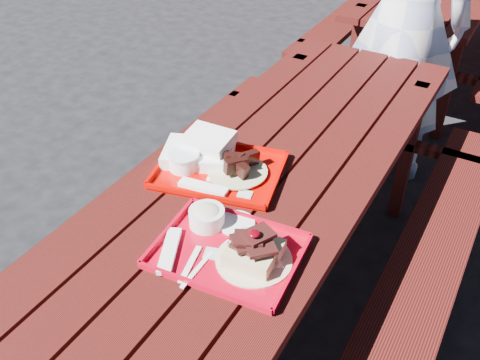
{
  "coord_description": "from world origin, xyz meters",
  "views": [
    {
      "loc": [
        0.68,
        -1.33,
        1.83
      ],
      "look_at": [
        0.0,
        -0.15,
        0.82
      ],
      "focal_mm": 40.0,
      "sensor_mm": 36.0,
      "label": 1
    }
  ],
  "objects_px": {
    "picnic_table_far": "(442,0)",
    "far_tray": "(217,169)",
    "picnic_table_near": "(261,216)",
    "near_tray": "(230,242)",
    "person": "(405,21)"
  },
  "relations": [
    {
      "from": "picnic_table_far",
      "to": "far_tray",
      "type": "distance_m",
      "value": 2.89
    },
    {
      "from": "picnic_table_near",
      "to": "far_tray",
      "type": "xyz_separation_m",
      "value": [
        -0.13,
        -0.08,
        0.21
      ]
    },
    {
      "from": "far_tray",
      "to": "picnic_table_near",
      "type": "bearing_deg",
      "value": 30.72
    },
    {
      "from": "picnic_table_far",
      "to": "far_tray",
      "type": "height_order",
      "value": "far_tray"
    },
    {
      "from": "near_tray",
      "to": "picnic_table_far",
      "type": "bearing_deg",
      "value": 91.78
    },
    {
      "from": "near_tray",
      "to": "far_tray",
      "type": "relative_size",
      "value": 0.9
    },
    {
      "from": "far_tray",
      "to": "person",
      "type": "distance_m",
      "value": 1.45
    },
    {
      "from": "picnic_table_near",
      "to": "far_tray",
      "type": "relative_size",
      "value": 4.97
    },
    {
      "from": "near_tray",
      "to": "person",
      "type": "bearing_deg",
      "value": 90.43
    },
    {
      "from": "picnic_table_far",
      "to": "far_tray",
      "type": "bearing_deg",
      "value": -92.64
    },
    {
      "from": "far_tray",
      "to": "person",
      "type": "bearing_deg",
      "value": 81.32
    },
    {
      "from": "picnic_table_far",
      "to": "person",
      "type": "xyz_separation_m",
      "value": [
        0.09,
        -1.44,
        0.31
      ]
    },
    {
      "from": "far_tray",
      "to": "person",
      "type": "height_order",
      "value": "person"
    },
    {
      "from": "far_tray",
      "to": "person",
      "type": "xyz_separation_m",
      "value": [
        0.22,
        1.43,
        0.1
      ]
    },
    {
      "from": "picnic_table_far",
      "to": "near_tray",
      "type": "height_order",
      "value": "near_tray"
    }
  ]
}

